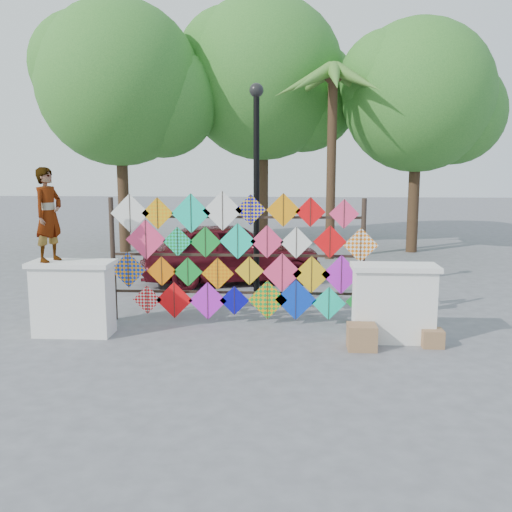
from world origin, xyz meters
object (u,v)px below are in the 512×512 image
vendor_woman (48,215)px  kite_rack (240,258)px  sedan (231,252)px  lamppost (256,174)px

vendor_woman → kite_rack: bearing=-55.0°
sedan → lamppost: size_ratio=0.99×
kite_rack → vendor_woman: vendor_woman is taller
vendor_woman → lamppost: lamppost is taller
kite_rack → sedan: 3.66m
sedan → vendor_woman: bearing=134.7°
kite_rack → lamppost: size_ratio=1.10×
kite_rack → sedan: bearing=98.5°
vendor_woman → lamppost: (3.35, 2.20, 0.62)m
kite_rack → sedan: (-0.54, 3.59, -0.46)m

